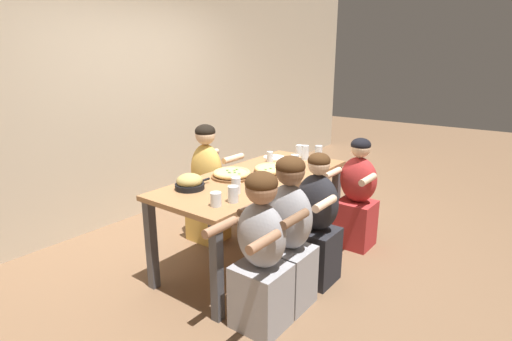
# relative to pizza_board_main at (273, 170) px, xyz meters

# --- Properties ---
(ground_plane) EXTENTS (18.00, 18.00, 0.00)m
(ground_plane) POSITION_rel_pizza_board_main_xyz_m (-0.17, 0.07, -0.82)
(ground_plane) COLOR brown
(ground_plane) RESTS_ON ground
(restaurant_back_panel) EXTENTS (10.00, 0.06, 3.20)m
(restaurant_back_panel) POSITION_rel_pizza_board_main_xyz_m (-0.17, 1.85, 0.78)
(restaurant_back_panel) COLOR beige
(restaurant_back_panel) RESTS_ON ground
(dining_table) EXTENTS (1.94, 0.82, 0.79)m
(dining_table) POSITION_rel_pizza_board_main_xyz_m (-0.17, 0.07, -0.12)
(dining_table) COLOR #996B42
(dining_table) RESTS_ON ground
(pizza_board_main) EXTENTS (0.36, 0.36, 0.06)m
(pizza_board_main) POSITION_rel_pizza_board_main_xyz_m (0.00, 0.00, 0.00)
(pizza_board_main) COLOR brown
(pizza_board_main) RESTS_ON dining_table
(pizza_board_second) EXTENTS (0.36, 0.36, 0.06)m
(pizza_board_second) POSITION_rel_pizza_board_main_xyz_m (-0.33, 0.21, 0.00)
(pizza_board_second) COLOR brown
(pizza_board_second) RESTS_ON dining_table
(skillet_bowl) EXTENTS (0.34, 0.23, 0.13)m
(skillet_bowl) POSITION_rel_pizza_board_main_xyz_m (-0.78, 0.27, 0.02)
(skillet_bowl) COLOR black
(skillet_bowl) RESTS_ON dining_table
(empty_plate_a) EXTENTS (0.21, 0.21, 0.02)m
(empty_plate_a) POSITION_rel_pizza_board_main_xyz_m (0.40, 0.07, -0.02)
(empty_plate_a) COLOR white
(empty_plate_a) RESTS_ON dining_table
(empty_plate_b) EXTENTS (0.22, 0.22, 0.02)m
(empty_plate_b) POSITION_rel_pizza_board_main_xyz_m (0.47, 0.32, -0.02)
(empty_plate_b) COLOR white
(empty_plate_b) RESTS_ON dining_table
(empty_plate_d) EXTENTS (0.23, 0.23, 0.02)m
(empty_plate_d) POSITION_rel_pizza_board_main_xyz_m (-0.33, -0.14, -0.02)
(empty_plate_d) COLOR white
(empty_plate_d) RESTS_ON dining_table
(drinking_glass_a) EXTENTS (0.07, 0.07, 0.15)m
(drinking_glass_a) POSITION_rel_pizza_board_main_xyz_m (0.60, 0.02, 0.04)
(drinking_glass_a) COLOR silver
(drinking_glass_a) RESTS_ON dining_table
(drinking_glass_b) EXTENTS (0.08, 0.08, 0.12)m
(drinking_glass_b) POSITION_rel_pizza_board_main_xyz_m (0.70, 0.15, 0.02)
(drinking_glass_b) COLOR silver
(drinking_glass_b) RESTS_ON dining_table
(drinking_glass_c) EXTENTS (0.07, 0.07, 0.14)m
(drinking_glass_c) POSITION_rel_pizza_board_main_xyz_m (0.23, -0.09, 0.03)
(drinking_glass_c) COLOR silver
(drinking_glass_c) RESTS_ON dining_table
(drinking_glass_d) EXTENTS (0.07, 0.07, 0.14)m
(drinking_glass_d) POSITION_rel_pizza_board_main_xyz_m (0.70, -0.08, 0.03)
(drinking_glass_d) COLOR silver
(drinking_glass_d) RESTS_ON dining_table
(drinking_glass_e) EXTENTS (0.07, 0.07, 0.13)m
(drinking_glass_e) POSITION_rel_pizza_board_main_xyz_m (-0.63, -0.09, 0.02)
(drinking_glass_e) COLOR silver
(drinking_glass_e) RESTS_ON dining_table
(drinking_glass_f) EXTENTS (0.08, 0.08, 0.12)m
(drinking_glass_f) POSITION_rel_pizza_board_main_xyz_m (-0.80, -0.20, 0.02)
(drinking_glass_f) COLOR silver
(drinking_glass_f) RESTS_ON dining_table
(drinking_glass_g) EXTENTS (0.06, 0.06, 0.11)m
(drinking_glass_g) POSITION_rel_pizza_board_main_xyz_m (0.31, 0.26, 0.02)
(drinking_glass_g) COLOR silver
(drinking_glass_g) RESTS_ON dining_table
(drinking_glass_h) EXTENTS (0.08, 0.08, 0.10)m
(drinking_glass_h) POSITION_rel_pizza_board_main_xyz_m (-0.93, -0.16, 0.01)
(drinking_glass_h) COLOR silver
(drinking_glass_h) RESTS_ON dining_table
(diner_near_center) EXTENTS (0.51, 0.40, 1.09)m
(diner_near_center) POSITION_rel_pizza_board_main_xyz_m (-0.20, -0.56, -0.33)
(diner_near_center) COLOR #232328
(diner_near_center) RESTS_ON ground
(diner_near_right) EXTENTS (0.51, 0.40, 1.08)m
(diner_near_right) POSITION_rel_pizza_board_main_xyz_m (0.61, -0.56, -0.33)
(diner_near_right) COLOR #B22D2D
(diner_near_right) RESTS_ON ground
(diner_near_midleft) EXTENTS (0.51, 0.40, 1.15)m
(diner_near_midleft) POSITION_rel_pizza_board_main_xyz_m (-0.61, -0.56, -0.29)
(diner_near_midleft) COLOR #99999E
(diner_near_midleft) RESTS_ON ground
(diner_near_left) EXTENTS (0.51, 0.40, 1.11)m
(diner_near_left) POSITION_rel_pizza_board_main_xyz_m (-0.95, -0.56, -0.30)
(diner_near_left) COLOR #99999E
(diner_near_left) RESTS_ON ground
(diner_far_center) EXTENTS (0.51, 0.40, 1.19)m
(diner_far_center) POSITION_rel_pizza_board_main_xyz_m (-0.15, 0.69, -0.27)
(diner_far_center) COLOR gold
(diner_far_center) RESTS_ON ground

